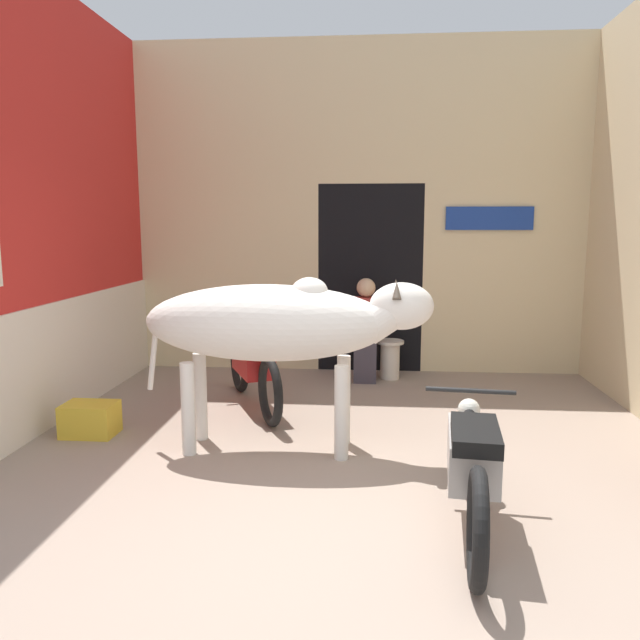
% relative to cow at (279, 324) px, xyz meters
% --- Properties ---
extents(ground_plane, '(30.00, 30.00, 0.00)m').
position_rel_cow_xyz_m(ground_plane, '(0.55, -1.52, -1.02)').
color(ground_plane, gray).
extents(wall_left_shopfront, '(0.25, 4.30, 3.94)m').
position_rel_cow_xyz_m(wall_left_shopfront, '(-2.22, 0.62, 0.88)').
color(wall_left_shopfront, red).
rests_on(wall_left_shopfront, ground_plane).
extents(wall_back_with_doorway, '(5.37, 0.93, 3.94)m').
position_rel_cow_xyz_m(wall_back_with_doorway, '(0.60, 3.03, 0.66)').
color(wall_back_with_doorway, beige).
rests_on(wall_back_with_doorway, ground_plane).
extents(cow, '(2.29, 0.64, 1.39)m').
position_rel_cow_xyz_m(cow, '(0.00, 0.00, 0.00)').
color(cow, silver).
rests_on(cow, ground_plane).
extents(motorcycle_near, '(0.58, 1.83, 0.74)m').
position_rel_cow_xyz_m(motorcycle_near, '(1.33, -1.23, -0.61)').
color(motorcycle_near, black).
rests_on(motorcycle_near, ground_plane).
extents(motorcycle_far, '(0.90, 1.74, 0.75)m').
position_rel_cow_xyz_m(motorcycle_far, '(-0.43, 1.12, -0.60)').
color(motorcycle_far, black).
rests_on(motorcycle_far, ground_plane).
extents(shopkeeper_seated, '(0.37, 0.34, 1.18)m').
position_rel_cow_xyz_m(shopkeeper_seated, '(0.66, 2.29, -0.39)').
color(shopkeeper_seated, '#3D3842').
rests_on(shopkeeper_seated, ground_plane).
extents(plastic_stool, '(0.32, 0.32, 0.45)m').
position_rel_cow_xyz_m(plastic_stool, '(0.95, 2.39, -0.78)').
color(plastic_stool, beige).
rests_on(plastic_stool, ground_plane).
extents(crate, '(0.44, 0.32, 0.28)m').
position_rel_cow_xyz_m(crate, '(-1.68, 0.19, -0.88)').
color(crate, gold).
rests_on(crate, ground_plane).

